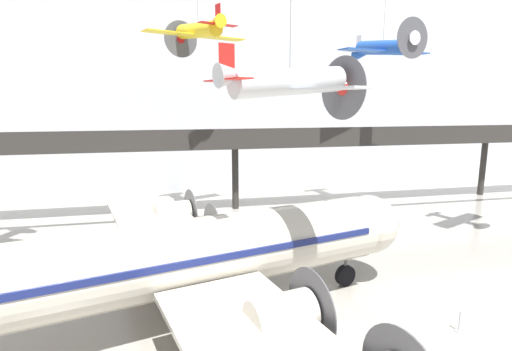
{
  "coord_description": "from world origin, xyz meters",
  "views": [
    {
      "loc": [
        -6.56,
        -16.11,
        11.2
      ],
      "look_at": [
        -1.5,
        7.26,
        6.75
      ],
      "focal_mm": 28.0,
      "sensor_mm": 36.0,
      "label": 1
    }
  ],
  "objects_px": {
    "airliner_silver_main": "(179,258)",
    "suspended_plane_blue_trainer": "(383,48)",
    "suspended_plane_yellow_lowwing": "(198,31)",
    "stanchion_barrier": "(459,325)",
    "suspended_plane_silver_racer": "(289,82)"
  },
  "relations": [
    {
      "from": "airliner_silver_main",
      "to": "suspended_plane_silver_racer",
      "type": "distance_m",
      "value": 10.02
    },
    {
      "from": "suspended_plane_silver_racer",
      "to": "airliner_silver_main",
      "type": "bearing_deg",
      "value": 157.51
    },
    {
      "from": "airliner_silver_main",
      "to": "suspended_plane_silver_racer",
      "type": "height_order",
      "value": "suspended_plane_silver_racer"
    },
    {
      "from": "airliner_silver_main",
      "to": "suspended_plane_yellow_lowwing",
      "type": "xyz_separation_m",
      "value": [
        2.61,
        18.44,
        13.7
      ]
    },
    {
      "from": "stanchion_barrier",
      "to": "suspended_plane_blue_trainer",
      "type": "bearing_deg",
      "value": 72.39
    },
    {
      "from": "suspended_plane_yellow_lowwing",
      "to": "suspended_plane_silver_racer",
      "type": "distance_m",
      "value": 19.66
    },
    {
      "from": "airliner_silver_main",
      "to": "stanchion_barrier",
      "type": "relative_size",
      "value": 29.67
    },
    {
      "from": "stanchion_barrier",
      "to": "suspended_plane_yellow_lowwing",
      "type": "bearing_deg",
      "value": 116.41
    },
    {
      "from": "suspended_plane_silver_racer",
      "to": "stanchion_barrier",
      "type": "bearing_deg",
      "value": -40.01
    },
    {
      "from": "suspended_plane_blue_trainer",
      "to": "airliner_silver_main",
      "type": "bearing_deg",
      "value": -61.35
    },
    {
      "from": "airliner_silver_main",
      "to": "suspended_plane_blue_trainer",
      "type": "xyz_separation_m",
      "value": [
        19.98,
        17.37,
        12.56
      ]
    },
    {
      "from": "airliner_silver_main",
      "to": "suspended_plane_blue_trainer",
      "type": "height_order",
      "value": "suspended_plane_blue_trainer"
    },
    {
      "from": "suspended_plane_blue_trainer",
      "to": "stanchion_barrier",
      "type": "relative_size",
      "value": 9.24
    },
    {
      "from": "airliner_silver_main",
      "to": "suspended_plane_silver_racer",
      "type": "xyz_separation_m",
      "value": [
        5.4,
        -0.3,
        8.43
      ]
    },
    {
      "from": "suspended_plane_yellow_lowwing",
      "to": "airliner_silver_main",
      "type": "bearing_deg",
      "value": 148.48
    }
  ]
}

